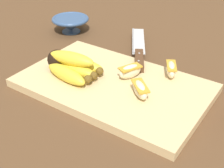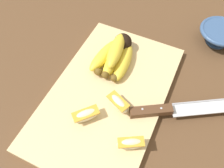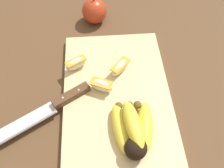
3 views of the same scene
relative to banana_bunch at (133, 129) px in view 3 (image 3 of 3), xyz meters
The scene contains 8 objects.
ground_plane 0.13m from the banana_bunch, 168.04° to the right, with size 6.00×6.00×0.00m, color brown.
cutting_board 0.11m from the banana_bunch, 164.31° to the right, with size 0.44×0.27×0.02m, color #DBBC84.
banana_bunch is the anchor object (origin of this frame).
chefs_knife 0.20m from the banana_bunch, 115.19° to the right, with size 0.17×0.26×0.02m.
apple_wedge_near 0.14m from the banana_bunch, 153.71° to the right, with size 0.05×0.06×0.03m.
apple_wedge_middle 0.24m from the banana_bunch, 148.20° to the right, with size 0.05×0.06×0.03m.
apple_wedge_far 0.19m from the banana_bunch, behind, with size 0.06×0.06×0.03m.
whole_apple 0.43m from the banana_bunch, behind, with size 0.08×0.08×0.09m.
Camera 3 is at (0.36, -0.04, 0.56)m, focal length 40.57 mm.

